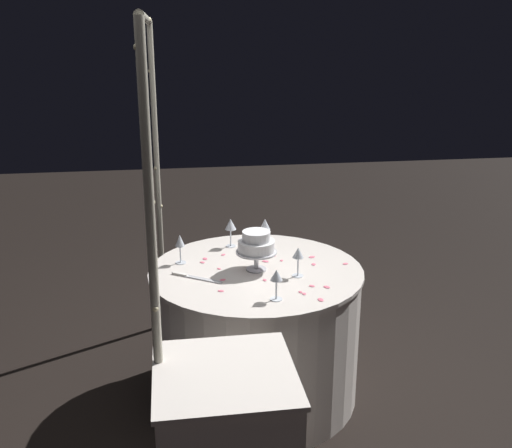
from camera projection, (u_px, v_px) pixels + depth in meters
name	position (u px, v px, depth m)	size (l,w,h in m)	color
ground_plane	(256.00, 392.00, 3.49)	(12.00, 12.00, 0.00)	black
decorative_arch	(154.00, 168.00, 3.00)	(1.86, 0.06, 2.07)	#B7B29E
main_table	(256.00, 333.00, 3.37)	(1.16, 1.16, 0.77)	silver
tiered_cake	(257.00, 245.00, 3.20)	(0.22, 0.22, 0.22)	silver
wine_glass_0	(298.00, 255.00, 3.12)	(0.06, 0.06, 0.16)	silver
wine_glass_1	(265.00, 225.00, 3.63)	(0.06, 0.06, 0.15)	silver
wine_glass_2	(276.00, 277.00, 2.85)	(0.06, 0.06, 0.15)	silver
wine_glass_3	(231.00, 225.00, 3.55)	(0.07, 0.07, 0.17)	silver
wine_glass_4	(180.00, 242.00, 3.30)	(0.06, 0.06, 0.17)	silver
cake_knife	(193.00, 277.00, 3.14)	(0.18, 0.26, 0.01)	silver
rose_petal_0	(221.00, 291.00, 2.98)	(0.03, 0.02, 0.00)	#EA6B84
rose_petal_1	(346.00, 264.00, 3.32)	(0.03, 0.02, 0.00)	#EA6B84
rose_petal_2	(314.00, 264.00, 3.31)	(0.03, 0.02, 0.00)	#EA6B84
rose_petal_3	(205.00, 259.00, 3.39)	(0.04, 0.03, 0.00)	#EA6B84
rose_petal_4	(223.00, 255.00, 3.45)	(0.03, 0.02, 0.00)	#EA6B84
rose_petal_5	(202.00, 262.00, 3.34)	(0.03, 0.02, 0.00)	#EA6B84
rose_petal_6	(321.00, 300.00, 2.88)	(0.04, 0.03, 0.00)	#EA6B84
rose_petal_7	(304.00, 294.00, 2.94)	(0.03, 0.02, 0.00)	#EA6B84
rose_petal_8	(312.00, 286.00, 3.03)	(0.03, 0.02, 0.00)	#EA6B84
rose_petal_9	(265.00, 280.00, 3.11)	(0.03, 0.02, 0.00)	#EA6B84
rose_petal_10	(281.00, 260.00, 3.37)	(0.03, 0.02, 0.00)	#EA6B84
rose_petal_11	(265.00, 261.00, 3.36)	(0.04, 0.03, 0.00)	#EA6B84
rose_petal_12	(223.00, 280.00, 3.11)	(0.03, 0.02, 0.00)	#EA6B84
rose_petal_13	(274.00, 256.00, 3.44)	(0.03, 0.02, 0.00)	#EA6B84
rose_petal_14	(219.00, 269.00, 3.25)	(0.03, 0.02, 0.00)	#EA6B84
rose_petal_15	(301.00, 292.00, 2.96)	(0.03, 0.02, 0.00)	#EA6B84
rose_petal_16	(327.00, 287.00, 3.02)	(0.04, 0.03, 0.00)	#EA6B84
rose_petal_17	(312.00, 257.00, 3.42)	(0.04, 0.03, 0.00)	#EA6B84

